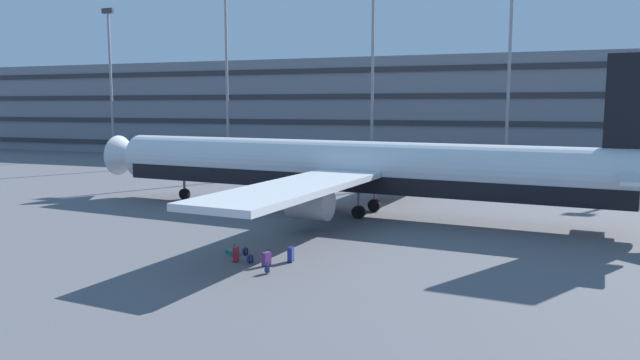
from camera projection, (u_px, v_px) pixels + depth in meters
name	position (u px, v px, depth m)	size (l,w,h in m)	color
ground_plane	(371.00, 212.00, 42.54)	(600.00, 600.00, 0.00)	#5B5B60
terminal_structure	(454.00, 109.00, 83.96)	(163.28, 15.49, 14.26)	slate
airliner	(352.00, 169.00, 41.26)	(43.75, 35.62, 10.57)	silver
light_mast_far_left	(110.00, 73.00, 84.57)	(1.80, 0.50, 21.38)	gray
light_mast_left	(227.00, 59.00, 78.01)	(1.80, 0.50, 24.16)	gray
light_mast_center_left	(373.00, 49.00, 71.17)	(1.80, 0.50, 25.33)	gray
light_mast_center_right	(510.00, 46.00, 65.83)	(1.80, 0.50, 25.03)	gray
suitcase_purple	(232.00, 252.00, 30.26)	(0.77, 0.68, 0.22)	#147266
suitcase_teal	(291.00, 254.00, 28.75)	(0.27, 0.46, 0.89)	navy
suitcase_upright	(266.00, 259.00, 28.02)	(0.40, 0.47, 0.82)	#72388C
suitcase_silver	(236.00, 254.00, 28.79)	(0.29, 0.42, 0.87)	#B21E23
backpack_orange	(250.00, 259.00, 28.53)	(0.34, 0.42, 0.47)	navy
backpack_large	(245.00, 251.00, 30.09)	(0.35, 0.39, 0.45)	navy
backpack_red	(267.00, 268.00, 26.73)	(0.34, 0.39, 0.57)	navy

